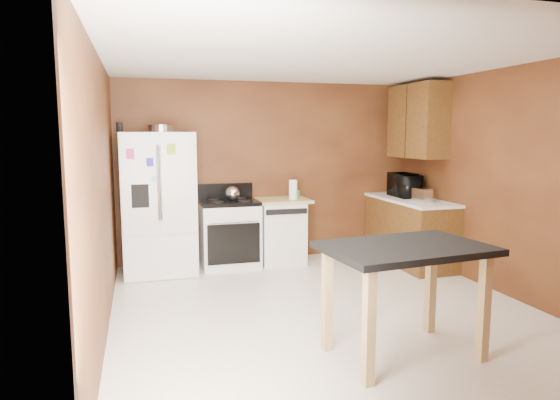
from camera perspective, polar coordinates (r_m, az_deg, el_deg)
name	(u,v)px	position (r m, az deg, el deg)	size (l,w,h in m)	color
floor	(325,309)	(5.24, 5.13, -12.34)	(4.50, 4.50, 0.00)	white
ceiling	(328,58)	(4.98, 5.48, 15.86)	(4.50, 4.50, 0.00)	white
wall_back	(269,171)	(7.09, -1.26, 3.29)	(4.20, 4.20, 0.00)	brown
wall_front	(471,230)	(2.99, 21.01, -3.18)	(4.20, 4.20, 0.00)	brown
wall_left	(102,195)	(4.64, -19.72, 0.56)	(4.50, 4.50, 0.00)	brown
wall_right	(504,182)	(6.03, 24.27, 1.86)	(4.50, 4.50, 0.00)	brown
roasting_pan	(162,129)	(6.43, -13.30, 7.96)	(0.36, 0.36, 0.09)	silver
pen_cup	(120,127)	(6.40, -17.87, 7.92)	(0.08, 0.08, 0.12)	black
kettle	(232,194)	(6.62, -5.45, 0.74)	(0.19, 0.19, 0.19)	silver
paper_towel	(293,190)	(6.80, 1.51, 1.19)	(0.11, 0.11, 0.27)	white
green_canister	(297,194)	(6.97, 1.91, 0.67)	(0.10, 0.10, 0.11)	green
toaster	(422,195)	(6.75, 15.94, 0.54)	(0.15, 0.24, 0.18)	silver
microwave	(405,186)	(7.24, 14.07, 1.55)	(0.54, 0.36, 0.30)	black
refrigerator	(159,204)	(6.52, -13.68, -0.40)	(0.90, 0.80, 1.80)	white
gas_range	(229,233)	(6.75, -5.82, -3.73)	(0.76, 0.68, 1.10)	white
dishwasher	(280,230)	(6.93, 0.03, -3.47)	(0.78, 0.63, 0.89)	white
right_cabinets	(412,197)	(7.12, 14.83, 0.28)	(0.63, 1.58, 2.45)	brown
island	(405,262)	(4.09, 14.09, -6.90)	(1.35, 0.97, 0.91)	black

